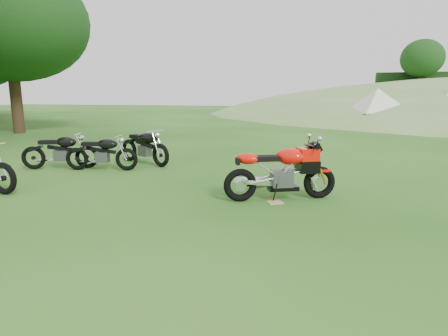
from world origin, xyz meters
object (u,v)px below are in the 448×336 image
(plywood_board, at_px, (275,202))
(vintage_moto_c, at_px, (144,146))
(vintage_moto_b, at_px, (60,150))
(sport_motorcycle, at_px, (281,168))
(tent_mid, at_px, (377,107))
(vintage_moto_d, at_px, (101,152))

(plywood_board, height_order, vintage_moto_c, vintage_moto_c)
(plywood_board, bearing_deg, vintage_moto_b, 164.92)
(sport_motorcycle, xyz_separation_m, tent_mid, (3.54, 18.67, 0.61))
(vintage_moto_b, xyz_separation_m, vintage_moto_d, (1.18, 0.14, -0.02))
(vintage_moto_c, xyz_separation_m, tent_mid, (7.82, 16.00, 0.70))
(vintage_moto_c, height_order, vintage_moto_d, vintage_moto_c)
(sport_motorcycle, relative_size, plywood_board, 7.60)
(vintage_moto_b, height_order, vintage_moto_d, vintage_moto_b)
(sport_motorcycle, height_order, tent_mid, tent_mid)
(sport_motorcycle, relative_size, vintage_moto_b, 1.07)
(plywood_board, bearing_deg, sport_motorcycle, 77.63)
(plywood_board, bearing_deg, vintage_moto_c, 145.37)
(sport_motorcycle, height_order, plywood_board, sport_motorcycle)
(sport_motorcycle, relative_size, vintage_moto_c, 1.02)
(vintage_moto_c, bearing_deg, plywood_board, -9.84)
(plywood_board, height_order, vintage_moto_d, vintage_moto_d)
(plywood_board, bearing_deg, vintage_moto_d, 160.01)
(vintage_moto_b, bearing_deg, vintage_moto_c, 13.20)
(tent_mid, bearing_deg, vintage_moto_d, -140.35)
(vintage_moto_c, relative_size, vintage_moto_d, 1.09)
(plywood_board, relative_size, tent_mid, 0.10)
(vintage_moto_d, bearing_deg, vintage_moto_b, 173.58)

